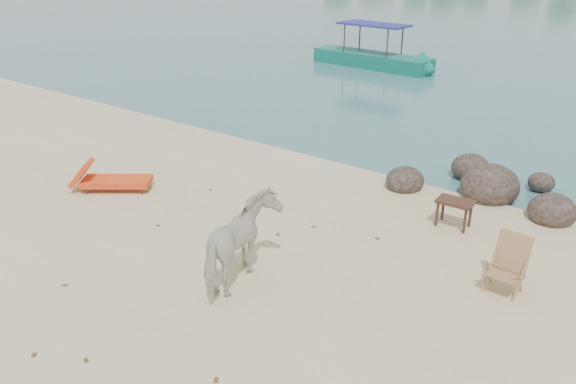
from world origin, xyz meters
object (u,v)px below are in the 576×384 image
Objects in this scene: cow at (242,246)px; boulders at (516,194)px; side_table at (454,215)px; boat_near at (373,31)px; lounge_chair at (116,179)px; deck_chair at (505,268)px.

boulders is at bearing -128.62° from cow.
side_table is 16.11m from boat_near.
boat_near is (-9.14, 13.21, 1.28)m from side_table.
side_table is (1.98, 4.00, -0.45)m from cow.
boat_near is (-9.76, 11.24, 1.38)m from boulders.
deck_chair is at bearing -29.14° from lounge_chair.
boat_near is at bearing 130.96° from boulders.
boulders reaches higher than lounge_chair.
cow reaches higher than boulders.
boat_near reaches higher than deck_chair.
cow is 4.18m from deck_chair.
lounge_chair is at bearing -159.99° from side_table.
boulders is 8.82m from lounge_chair.
boulders is at bearing 105.74° from deck_chair.
side_table is at bearing -14.19° from lounge_chair.
cow is 18.66m from boat_near.
cow is at bearing -50.65° from lounge_chair.
deck_chair is (3.49, 2.29, -0.27)m from cow.
lounge_chair is at bearing -147.22° from boulders.
boulders is at bearing -3.87° from lounge_chair.
boulders is 3.27× the size of lounge_chair.
deck_chair is at bearing -51.12° from side_table.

